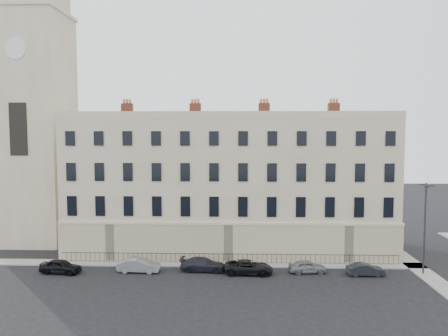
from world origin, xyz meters
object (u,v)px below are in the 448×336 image
(car_a, at_px, (61,266))
(streetlamp, at_px, (425,224))
(car_b, at_px, (139,265))
(car_f, at_px, (365,270))
(car_d, at_px, (249,267))
(car_c, at_px, (203,264))
(car_e, at_px, (307,267))

(car_a, height_order, streetlamp, streetlamp)
(car_b, xyz_separation_m, car_f, (21.78, -0.37, -0.10))
(car_d, bearing_deg, car_a, 93.45)
(car_b, bearing_deg, car_c, -82.64)
(car_a, distance_m, car_d, 18.20)
(car_e, relative_size, car_f, 1.02)
(car_a, relative_size, car_f, 1.12)
(car_f, bearing_deg, streetlamp, -87.41)
(car_a, distance_m, car_e, 23.90)
(car_f, distance_m, streetlamp, 7.09)
(car_e, height_order, streetlamp, streetlamp)
(car_b, relative_size, car_d, 0.87)
(car_a, bearing_deg, car_c, -77.93)
(car_c, distance_m, car_d, 4.51)
(car_d, distance_m, car_e, 5.71)
(car_d, bearing_deg, streetlamp, -87.04)
(car_d, relative_size, car_f, 1.33)
(streetlamp, bearing_deg, car_f, 161.60)
(car_a, xyz_separation_m, car_d, (18.20, 0.40, -0.02))
(car_b, height_order, car_d, car_b)
(car_a, relative_size, streetlamp, 0.45)
(car_b, bearing_deg, car_d, -88.53)
(car_d, xyz_separation_m, streetlamp, (16.69, 0.22, 4.24))
(car_e, xyz_separation_m, streetlamp, (11.01, -0.28, 4.28))
(car_b, height_order, streetlamp, streetlamp)
(car_a, xyz_separation_m, car_b, (7.50, 0.60, 0.00))
(car_b, bearing_deg, car_f, -88.43)
(car_c, height_order, car_d, car_c)
(car_c, xyz_separation_m, car_d, (4.45, -0.73, -0.00))
(car_a, bearing_deg, car_e, -80.44)
(car_a, xyz_separation_m, car_c, (13.75, 1.12, -0.02))
(car_d, relative_size, streetlamp, 0.53)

